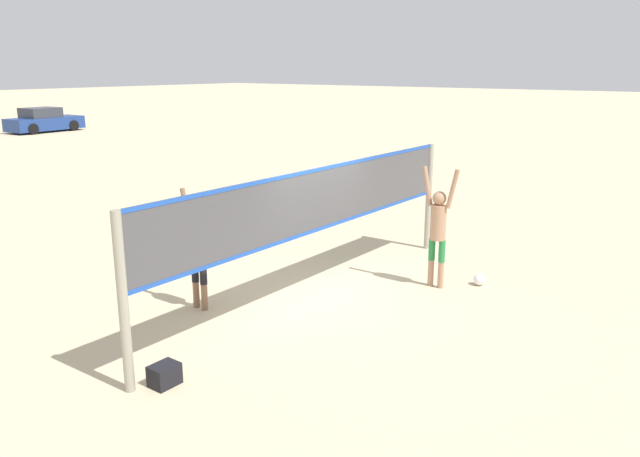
{
  "coord_description": "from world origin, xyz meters",
  "views": [
    {
      "loc": [
        -8.13,
        -6.13,
        3.94
      ],
      "look_at": [
        0.0,
        0.0,
        1.28
      ],
      "focal_mm": 35.0,
      "sensor_mm": 36.0,
      "label": 1
    }
  ],
  "objects_px": {
    "gear_bag": "(164,375)",
    "player_spiker": "(438,225)",
    "parked_car_near": "(44,121)",
    "volleyball_net": "(320,209)",
    "player_blocker": "(198,248)",
    "volleyball": "(479,280)"
  },
  "relations": [
    {
      "from": "player_spiker",
      "to": "volleyball_net",
      "type": "bearing_deg",
      "value": 54.05
    },
    {
      "from": "volleyball_net",
      "to": "player_blocker",
      "type": "height_order",
      "value": "volleyball_net"
    },
    {
      "from": "player_blocker",
      "to": "player_spiker",
      "type": "bearing_deg",
      "value": 51.54
    },
    {
      "from": "gear_bag",
      "to": "volleyball",
      "type": "bearing_deg",
      "value": -15.89
    },
    {
      "from": "gear_bag",
      "to": "parked_car_near",
      "type": "distance_m",
      "value": 34.77
    },
    {
      "from": "volleyball",
      "to": "gear_bag",
      "type": "xyz_separation_m",
      "value": [
        -5.94,
        1.69,
        0.03
      ]
    },
    {
      "from": "player_spiker",
      "to": "parked_car_near",
      "type": "height_order",
      "value": "player_spiker"
    },
    {
      "from": "player_spiker",
      "to": "gear_bag",
      "type": "distance_m",
      "value": 5.58
    },
    {
      "from": "player_blocker",
      "to": "volleyball",
      "type": "distance_m",
      "value": 5.17
    },
    {
      "from": "volleyball_net",
      "to": "parked_car_near",
      "type": "relative_size",
      "value": 1.77
    },
    {
      "from": "player_blocker",
      "to": "volleyball",
      "type": "xyz_separation_m",
      "value": [
        3.89,
        -3.27,
        -0.95
      ]
    },
    {
      "from": "gear_bag",
      "to": "volleyball_net",
      "type": "bearing_deg",
      "value": 3.69
    },
    {
      "from": "gear_bag",
      "to": "player_spiker",
      "type": "bearing_deg",
      "value": -11.26
    },
    {
      "from": "gear_bag",
      "to": "parked_car_near",
      "type": "bearing_deg",
      "value": 62.49
    },
    {
      "from": "player_blocker",
      "to": "gear_bag",
      "type": "bearing_deg",
      "value": -52.5
    },
    {
      "from": "volleyball_net",
      "to": "volleyball",
      "type": "bearing_deg",
      "value": -39.24
    },
    {
      "from": "volleyball",
      "to": "gear_bag",
      "type": "bearing_deg",
      "value": 164.11
    },
    {
      "from": "player_spiker",
      "to": "gear_bag",
      "type": "relative_size",
      "value": 6.11
    },
    {
      "from": "player_spiker",
      "to": "parked_car_near",
      "type": "xyz_separation_m",
      "value": [
        10.67,
        31.91,
        -0.52
      ]
    },
    {
      "from": "volleyball_net",
      "to": "volleyball",
      "type": "xyz_separation_m",
      "value": [
        2.35,
        -1.92,
        -1.5
      ]
    },
    {
      "from": "player_blocker",
      "to": "volleyball_net",
      "type": "bearing_deg",
      "value": 48.81
    },
    {
      "from": "player_spiker",
      "to": "parked_car_near",
      "type": "relative_size",
      "value": 0.49
    }
  ]
}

